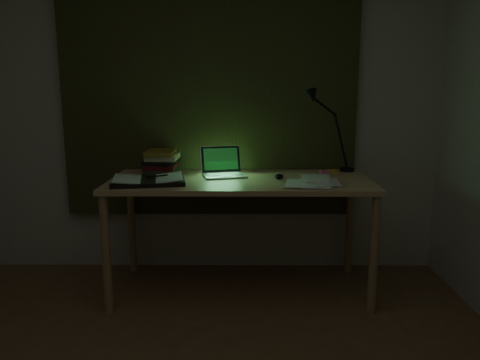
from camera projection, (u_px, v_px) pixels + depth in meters
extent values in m
cube|color=beige|center=(210.00, 109.00, 3.55)|extent=(3.50, 0.00, 2.50)
cube|color=#2E3319|center=(209.00, 83.00, 3.47)|extent=(2.20, 0.06, 2.00)
ellipsoid|color=black|center=(279.00, 176.00, 3.17)|extent=(0.07, 0.10, 0.03)
cube|color=yellow|center=(331.00, 171.00, 3.42)|extent=(0.09, 0.09, 0.02)
cube|color=pink|center=(325.00, 172.00, 3.41)|extent=(0.08, 0.08, 0.01)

